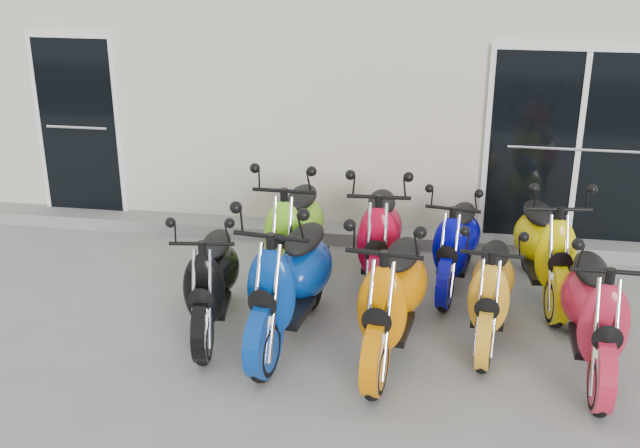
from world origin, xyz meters
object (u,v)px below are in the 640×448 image
Objects in this scene: scooter_front_black at (211,267)px; scooter_back_red at (380,223)px; scooter_front_red at (596,297)px; scooter_back_blue at (457,231)px; scooter_front_orange_b at (492,277)px; scooter_back_green at (294,217)px; scooter_front_orange_a at (393,282)px; scooter_back_yellow at (546,234)px; scooter_front_blue at (290,265)px.

scooter_back_red reaches higher than scooter_front_black.
scooter_back_blue is at bearing 128.76° from scooter_front_red.
scooter_front_orange_b is 0.87× the size of scooter_back_green.
scooter_back_green is at bearing 155.49° from scooter_front_red.
scooter_front_orange_a reaches higher than scooter_back_green.
scooter_back_yellow is (0.54, 0.96, 0.06)m from scooter_front_orange_b.
scooter_front_orange_a is at bearing -82.62° from scooter_back_red.
scooter_front_orange_a is at bearing -15.12° from scooter_front_black.
scooter_front_red reaches higher than scooter_front_orange_b.
scooter_back_green reaches higher than scooter_back_blue.
scooter_front_blue is 1.20× the size of scooter_front_orange_b.
scooter_back_blue is (0.53, 1.49, -0.10)m from scooter_front_orange_a.
scooter_front_orange_b is 0.88× the size of scooter_back_red.
scooter_front_orange_a is at bearing -141.33° from scooter_back_yellow.
scooter_back_blue is at bearing 77.02° from scooter_front_orange_a.
scooter_front_orange_b is (1.75, 0.31, -0.12)m from scooter_front_blue.
scooter_back_yellow is at bearing 2.02° from scooter_back_green.
scooter_front_black is 2.53m from scooter_back_blue.
scooter_back_red is at bearing 145.87° from scooter_front_red.
scooter_front_red is 1.12× the size of scooter_back_blue.
scooter_back_blue is at bearing 5.53° from scooter_back_green.
scooter_front_blue is 1.21× the size of scooter_back_blue.
scooter_front_red is 1.84m from scooter_back_blue.
scooter_front_blue is at bearing -121.21° from scooter_back_red.
scooter_back_yellow is (3.04, 1.20, 0.04)m from scooter_front_black.
scooter_back_green is at bearing -166.66° from scooter_back_blue.
scooter_front_blue is at bearing 178.57° from scooter_front_orange_a.
scooter_front_orange_b is at bearing -2.70° from scooter_front_black.
scooter_back_green is 0.87m from scooter_back_red.
scooter_back_yellow is at bearing 102.12° from scooter_front_red.
scooter_front_blue is 1.03× the size of scooter_front_orange_a.
scooter_front_orange_a is 0.95m from scooter_front_orange_b.
scooter_back_red is 0.79m from scooter_back_blue.
scooter_front_blue reaches higher than scooter_front_red.
scooter_front_blue is 2.63m from scooter_back_yellow.
scooter_back_blue is (1.64, 0.13, -0.10)m from scooter_back_green.
scooter_back_red is (1.41, 1.17, 0.06)m from scooter_front_black.
scooter_front_blue is 1.41m from scooter_back_red.
scooter_back_blue is at bearing 5.99° from scooter_back_red.
scooter_front_red is at bearing 5.17° from scooter_front_blue.
scooter_front_blue reaches higher than scooter_back_green.
scooter_back_red is 1.14× the size of scooter_back_blue.
scooter_back_green reaches higher than scooter_back_yellow.
scooter_front_black is at bearing -114.03° from scooter_back_green.
scooter_front_black is at bearing 179.67° from scooter_front_orange_a.
scooter_back_green is 1.16× the size of scooter_back_blue.
scooter_front_red reaches higher than scooter_back_yellow.
scooter_front_orange_a reaches higher than scooter_back_red.
scooter_front_black is at bearing -165.13° from scooter_back_yellow.
scooter_back_red is (-0.24, 1.37, -0.02)m from scooter_front_orange_a.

